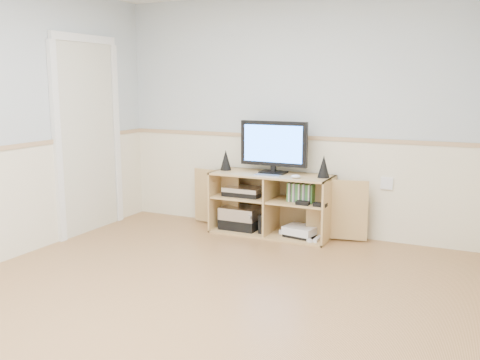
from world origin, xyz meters
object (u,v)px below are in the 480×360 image
at_px(monitor, 274,145).
at_px(keyboard, 267,175).
at_px(game_consoles, 300,231).
at_px(media_cabinet, 273,203).

xyz_separation_m(monitor, keyboard, (0.01, -0.19, -0.29)).
relative_size(monitor, keyboard, 2.63).
relative_size(monitor, game_consoles, 1.59).
height_order(media_cabinet, game_consoles, media_cabinet).
bearing_deg(monitor, game_consoles, -10.50).
distance_m(media_cabinet, game_consoles, 0.42).
bearing_deg(game_consoles, keyboard, -158.10).
xyz_separation_m(keyboard, game_consoles, (0.32, 0.13, -0.59)).
height_order(keyboard, game_consoles, keyboard).
xyz_separation_m(media_cabinet, monitor, (-0.00, -0.01, 0.62)).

